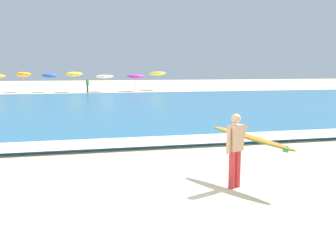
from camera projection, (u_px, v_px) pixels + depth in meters
ground_plane at (174, 193)px, 8.04m from camera, size 160.00×160.00×0.00m
sea at (111, 106)px, 25.93m from camera, size 120.00×28.00×0.14m
surf_foam at (139, 142)px, 13.02m from camera, size 120.00×1.72×0.01m
surfer_with_board at (243, 143)px, 8.43m from camera, size 1.41×2.43×1.73m
beach_umbrella_1 at (23, 74)px, 42.64m from camera, size 1.71×1.74×2.39m
beach_umbrella_2 at (49, 75)px, 42.63m from camera, size 1.74×1.76×2.26m
beach_umbrella_3 at (74, 74)px, 43.02m from camera, size 1.95×1.96×2.39m
beach_umbrella_4 at (105, 77)px, 43.45m from camera, size 2.13×2.14×2.05m
beach_umbrella_5 at (135, 76)px, 44.82m from camera, size 2.17×2.17×2.08m
beach_umbrella_6 at (157, 73)px, 46.83m from camera, size 2.13×2.16×2.44m
beachgoer_near_row_left at (87, 85)px, 41.91m from camera, size 0.32×0.20×1.58m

